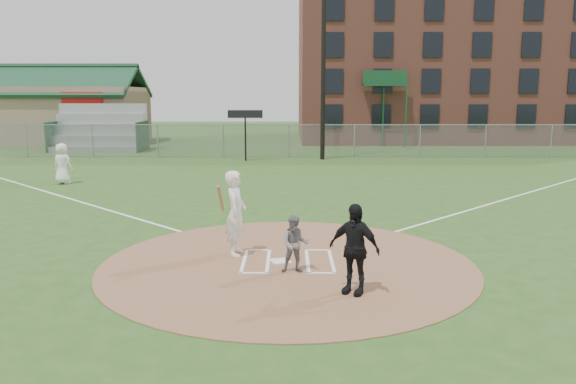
{
  "coord_description": "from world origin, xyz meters",
  "views": [
    {
      "loc": [
        0.03,
        -12.21,
        3.75
      ],
      "look_at": [
        0.0,
        2.0,
        1.3
      ],
      "focal_mm": 35.0,
      "sensor_mm": 36.0,
      "label": 1
    }
  ],
  "objects_px": {
    "catcher": "(295,244)",
    "home_plate": "(281,261)",
    "ondeck_player": "(62,164)",
    "batter_at_plate": "(236,213)",
    "umpire": "(354,249)"
  },
  "relations": [
    {
      "from": "catcher",
      "to": "batter_at_plate",
      "type": "height_order",
      "value": "batter_at_plate"
    },
    {
      "from": "catcher",
      "to": "home_plate",
      "type": "bearing_deg",
      "value": 112.75
    },
    {
      "from": "home_plate",
      "to": "ondeck_player",
      "type": "bearing_deg",
      "value": 129.58
    },
    {
      "from": "home_plate",
      "to": "ondeck_player",
      "type": "relative_size",
      "value": 0.24
    },
    {
      "from": "catcher",
      "to": "ondeck_player",
      "type": "relative_size",
      "value": 0.71
    },
    {
      "from": "catcher",
      "to": "umpire",
      "type": "distance_m",
      "value": 1.71
    },
    {
      "from": "catcher",
      "to": "batter_at_plate",
      "type": "xyz_separation_m",
      "value": [
        -1.38,
        1.34,
        0.39
      ]
    },
    {
      "from": "home_plate",
      "to": "ondeck_player",
      "type": "distance_m",
      "value": 14.97
    },
    {
      "from": "catcher",
      "to": "umpire",
      "type": "bearing_deg",
      "value": -49.76
    },
    {
      "from": "ondeck_player",
      "to": "batter_at_plate",
      "type": "bearing_deg",
      "value": 141.81
    },
    {
      "from": "ondeck_player",
      "to": "batter_at_plate",
      "type": "distance_m",
      "value": 13.82
    },
    {
      "from": "umpire",
      "to": "batter_at_plate",
      "type": "bearing_deg",
      "value": 164.48
    },
    {
      "from": "catcher",
      "to": "umpire",
      "type": "relative_size",
      "value": 0.71
    },
    {
      "from": "batter_at_plate",
      "to": "umpire",
      "type": "bearing_deg",
      "value": -46.62
    },
    {
      "from": "home_plate",
      "to": "umpire",
      "type": "xyz_separation_m",
      "value": [
        1.42,
        -2.03,
        0.86
      ]
    }
  ]
}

